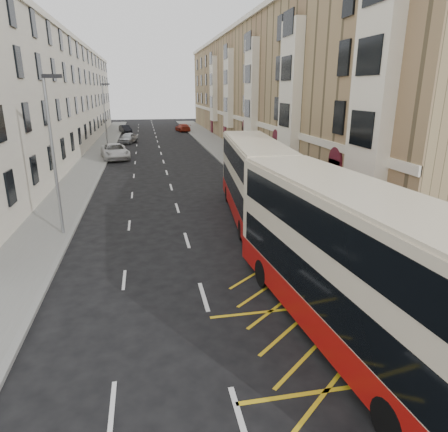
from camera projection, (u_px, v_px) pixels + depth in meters
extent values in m
plane|color=black|center=(224.00, 365.00, 11.27)|extent=(200.00, 200.00, 0.00)
cube|color=slate|center=(244.00, 165.00, 40.78)|extent=(4.00, 120.00, 0.15)
cube|color=slate|center=(86.00, 171.00, 37.93)|extent=(3.00, 120.00, 0.15)
cube|color=gray|center=(225.00, 166.00, 40.41)|extent=(0.25, 120.00, 0.15)
cube|color=gray|center=(102.00, 170.00, 38.21)|extent=(0.25, 120.00, 0.15)
cube|color=#A0885C|center=(268.00, 89.00, 54.31)|extent=(10.00, 79.00, 15.00)
cube|color=white|center=(231.00, 116.00, 54.45)|extent=(0.18, 79.00, 0.50)
cube|color=white|center=(231.00, 28.00, 51.11)|extent=(0.40, 79.00, 0.50)
cube|color=white|center=(373.00, 88.00, 20.13)|extent=(0.80, 3.20, 10.00)
cube|color=white|center=(291.00, 89.00, 31.35)|extent=(0.80, 3.20, 10.00)
cube|color=white|center=(251.00, 89.00, 42.57)|extent=(0.80, 3.20, 10.00)
cube|color=white|center=(229.00, 89.00, 53.80)|extent=(0.80, 3.20, 10.00)
cube|color=white|center=(214.00, 89.00, 65.02)|extent=(0.80, 3.20, 10.00)
cube|color=#53121E|center=(334.00, 183.00, 25.68)|extent=(0.20, 1.60, 3.00)
cube|color=#53121E|center=(275.00, 155.00, 36.90)|extent=(0.20, 1.60, 3.00)
cube|color=#53121E|center=(244.00, 139.00, 48.12)|extent=(0.20, 1.60, 3.00)
cube|color=#53121E|center=(225.00, 130.00, 59.35)|extent=(0.20, 1.60, 3.00)
cube|color=#53121E|center=(212.00, 124.00, 70.57)|extent=(0.20, 1.60, 3.00)
cube|color=silver|center=(47.00, 97.00, 49.38)|extent=(9.00, 79.00, 13.00)
cube|color=white|center=(79.00, 41.00, 48.25)|extent=(0.30, 79.00, 0.50)
cube|color=black|center=(425.00, 268.00, 14.00)|extent=(0.08, 0.08, 2.60)
cylinder|color=#B21205|center=(379.00, 284.00, 14.56)|extent=(0.06, 0.06, 1.00)
cylinder|color=#B21205|center=(338.00, 251.00, 17.60)|extent=(0.06, 0.06, 1.00)
cylinder|color=#B21205|center=(309.00, 227.00, 20.64)|extent=(0.06, 0.06, 1.00)
cube|color=#B21205|center=(339.00, 240.00, 17.46)|extent=(0.05, 6.50, 0.06)
cube|color=#B21205|center=(338.00, 250.00, 17.59)|extent=(0.05, 6.50, 0.06)
cylinder|color=gray|center=(54.00, 158.00, 20.06)|extent=(0.16, 0.16, 8.00)
cube|color=black|center=(52.00, 76.00, 18.96)|extent=(0.90, 0.18, 0.18)
cylinder|color=gray|center=(105.00, 118.00, 48.12)|extent=(0.16, 0.16, 8.00)
cube|color=black|center=(106.00, 84.00, 47.02)|extent=(0.90, 0.18, 0.18)
cube|color=beige|center=(350.00, 262.00, 11.90)|extent=(3.70, 12.16, 4.30)
cube|color=#9F0D0A|center=(345.00, 311.00, 12.40)|extent=(3.74, 12.19, 0.98)
cube|color=black|center=(349.00, 277.00, 12.06)|extent=(3.67, 11.20, 1.20)
cube|color=black|center=(355.00, 219.00, 11.50)|extent=(3.67, 11.20, 1.09)
cube|color=beige|center=(358.00, 190.00, 11.24)|extent=(3.56, 11.67, 0.13)
cube|color=black|center=(273.00, 218.00, 17.51)|extent=(2.31, 0.28, 1.41)
cube|color=black|center=(275.00, 167.00, 16.83)|extent=(1.91, 0.24, 0.49)
cylinder|color=black|center=(263.00, 273.00, 15.69)|extent=(0.39, 1.11, 1.09)
cylinder|color=black|center=(319.00, 266.00, 16.34)|extent=(0.39, 1.11, 1.09)
cylinder|color=black|center=(391.00, 422.00, 8.67)|extent=(0.39, 1.11, 1.09)
cube|color=beige|center=(254.00, 178.00, 23.62)|extent=(3.83, 11.83, 4.17)
cube|color=#9F0D0A|center=(253.00, 204.00, 24.11)|extent=(3.87, 11.87, 0.95)
cube|color=black|center=(254.00, 186.00, 23.77)|extent=(3.78, 10.91, 1.16)
cube|color=black|center=(255.00, 156.00, 23.23)|extent=(3.78, 10.91, 1.06)
cube|color=beige|center=(255.00, 141.00, 22.97)|extent=(3.68, 11.36, 0.13)
cube|color=black|center=(241.00, 167.00, 29.25)|extent=(2.24, 0.32, 1.37)
cube|color=black|center=(242.00, 137.00, 28.59)|extent=(1.85, 0.28, 0.48)
cube|color=black|center=(274.00, 214.00, 18.26)|extent=(2.24, 0.32, 1.27)
cylinder|color=black|center=(228.00, 194.00, 27.63)|extent=(0.40, 1.08, 1.06)
cylinder|color=black|center=(262.00, 193.00, 27.83)|extent=(0.40, 1.08, 1.06)
cylinder|color=black|center=(242.00, 230.00, 20.57)|extent=(0.40, 1.08, 1.06)
cylinder|color=black|center=(287.00, 228.00, 20.77)|extent=(0.40, 1.08, 1.06)
imported|color=black|center=(350.00, 230.00, 19.34)|extent=(0.95, 0.79, 1.52)
imported|color=silver|center=(115.00, 151.00, 44.60)|extent=(3.77, 6.42, 1.68)
imported|color=#B4B7BC|center=(128.00, 138.00, 57.57)|extent=(3.01, 4.80, 1.52)
imported|color=black|center=(125.00, 129.00, 71.73)|extent=(2.57, 4.38, 1.36)
imported|color=#9F2917|center=(183.00, 128.00, 73.89)|extent=(2.74, 5.15, 1.42)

